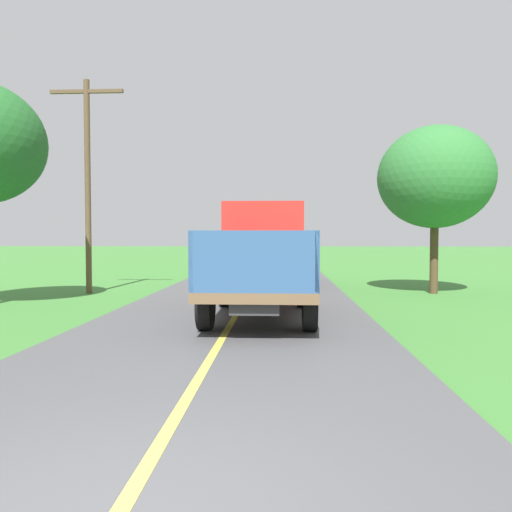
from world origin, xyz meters
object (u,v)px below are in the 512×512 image
banana_truck_far (271,248)px  roadside_tree_mid_right (435,177)px  banana_truck_near (263,257)px  utility_pole_roadside (88,177)px

banana_truck_far → roadside_tree_mid_right: (5.77, -4.26, 2.55)m
banana_truck_near → roadside_tree_mid_right: size_ratio=1.00×
banana_truck_far → utility_pole_roadside: (-6.24, -4.83, 2.58)m
banana_truck_near → banana_truck_far: 9.33m
banana_truck_near → utility_pole_roadside: utility_pole_roadside is taller
banana_truck_near → utility_pole_roadside: size_ratio=0.79×
banana_truck_near → roadside_tree_mid_right: (5.75, 5.07, 2.54)m
banana_truck_near → banana_truck_far: same height
banana_truck_far → roadside_tree_mid_right: size_ratio=1.00×
utility_pole_roadside → banana_truck_far: bearing=37.8°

